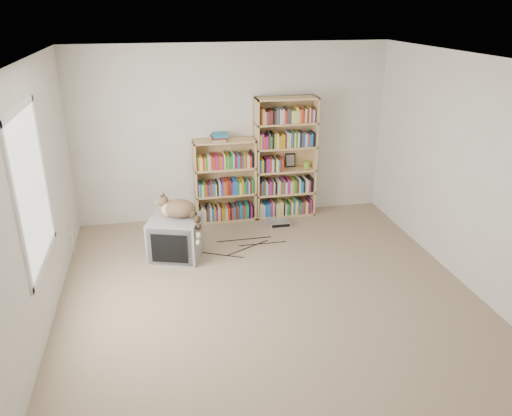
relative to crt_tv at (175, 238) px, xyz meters
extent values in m
cube|color=#9D866A|center=(0.94, -1.29, -0.26)|extent=(4.50, 5.00, 0.01)
cube|color=silver|center=(0.94, 1.21, 0.99)|extent=(4.50, 0.02, 2.50)
cube|color=silver|center=(0.94, -3.79, 0.99)|extent=(4.50, 0.02, 2.50)
cube|color=silver|center=(-1.31, -1.29, 0.99)|extent=(0.02, 5.00, 2.50)
cube|color=silver|center=(3.19, -1.29, 0.99)|extent=(0.02, 5.00, 2.50)
cube|color=white|center=(0.94, -1.29, 2.24)|extent=(4.50, 5.00, 0.02)
cube|color=white|center=(-1.30, -1.09, 1.14)|extent=(0.02, 1.22, 1.52)
cube|color=#969698|center=(0.00, -0.01, 0.00)|extent=(0.74, 0.70, 0.52)
cube|color=black|center=(-0.08, -0.25, 0.00)|extent=(0.54, 0.20, 0.48)
cube|color=black|center=(-0.09, -0.27, -0.01)|extent=(0.43, 0.15, 0.37)
cube|color=black|center=(0.03, 0.11, -0.01)|extent=(0.44, 0.40, 0.31)
ellipsoid|color=#3B2B18|center=(0.07, 0.04, 0.38)|extent=(0.48, 0.39, 0.23)
ellipsoid|color=#3B2B18|center=(0.17, 0.01, 0.37)|extent=(0.24, 0.26, 0.17)
ellipsoid|color=#C9B591|center=(-0.07, 0.06, 0.37)|extent=(0.20, 0.20, 0.19)
ellipsoid|color=#3B2B18|center=(-0.13, 0.09, 0.48)|extent=(0.18, 0.18, 0.14)
sphere|color=beige|center=(-0.18, 0.11, 0.45)|extent=(0.07, 0.07, 0.06)
cone|color=black|center=(-0.13, 0.06, 0.54)|extent=(0.07, 0.08, 0.07)
cone|color=black|center=(-0.11, 0.14, 0.54)|extent=(0.07, 0.08, 0.07)
cube|color=tan|center=(1.25, 1.05, 0.62)|extent=(0.03, 0.30, 1.77)
cube|color=tan|center=(2.11, 1.05, 0.62)|extent=(0.02, 0.30, 1.77)
cube|color=tan|center=(1.68, 1.19, 0.62)|extent=(0.88, 0.03, 1.77)
cube|color=tan|center=(1.68, 1.05, 1.50)|extent=(0.88, 0.30, 0.02)
cube|color=tan|center=(1.68, 1.05, -0.25)|extent=(0.88, 0.30, 0.03)
cube|color=tan|center=(1.68, 1.05, 0.10)|extent=(0.88, 0.30, 0.03)
cube|color=tan|center=(1.68, 1.05, 0.45)|extent=(0.88, 0.30, 0.02)
cube|color=tan|center=(1.68, 1.05, 0.80)|extent=(0.88, 0.30, 0.02)
cube|color=tan|center=(1.68, 1.05, 1.15)|extent=(0.88, 0.30, 0.02)
cube|color=red|center=(1.68, 1.05, -0.14)|extent=(0.80, 0.24, 0.19)
cube|color=#1A58AD|center=(1.68, 1.05, 0.21)|extent=(0.80, 0.24, 0.19)
cube|color=#168032|center=(1.68, 1.05, 0.56)|extent=(0.80, 0.24, 0.19)
cube|color=beige|center=(1.68, 1.05, 0.91)|extent=(0.80, 0.24, 0.19)
cube|color=black|center=(1.68, 1.05, 1.25)|extent=(0.80, 0.24, 0.19)
cube|color=tan|center=(0.36, 1.05, 0.34)|extent=(0.02, 0.30, 1.20)
cube|color=tan|center=(1.21, 1.05, 0.34)|extent=(0.03, 0.30, 1.20)
cube|color=tan|center=(0.79, 1.19, 0.34)|extent=(0.88, 0.03, 1.20)
cube|color=tan|center=(0.79, 1.05, 0.93)|extent=(0.88, 0.30, 0.02)
cube|color=tan|center=(0.79, 1.05, -0.25)|extent=(0.88, 0.30, 0.03)
cube|color=tan|center=(0.79, 1.05, 0.15)|extent=(0.88, 0.30, 0.03)
cube|color=tan|center=(0.79, 1.05, 0.54)|extent=(0.88, 0.30, 0.02)
cube|color=red|center=(0.79, 1.05, -0.14)|extent=(0.80, 0.24, 0.19)
cube|color=#1A58AD|center=(0.79, 1.05, 0.25)|extent=(0.80, 0.24, 0.19)
cube|color=#168032|center=(0.79, 1.05, 0.65)|extent=(0.80, 0.24, 0.19)
cube|color=red|center=(0.71, 1.06, 0.99)|extent=(0.21, 0.28, 0.09)
cylinder|color=#6CA32E|center=(2.01, 1.05, 0.51)|extent=(0.09, 0.09, 0.10)
cube|color=black|center=(1.78, 1.15, 0.56)|extent=(0.15, 0.05, 0.20)
cube|color=#B6B5BA|center=(1.51, 0.67, -0.23)|extent=(0.31, 0.23, 0.07)
cube|color=silver|center=(-1.30, 0.34, 0.06)|extent=(0.01, 0.08, 0.13)
camera|label=1|loc=(-0.14, -5.71, 2.72)|focal=35.00mm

